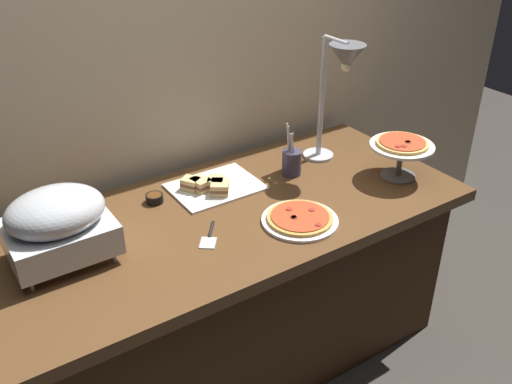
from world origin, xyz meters
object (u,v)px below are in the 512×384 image
at_px(chafing_dish, 58,223).
at_px(heat_lamp, 341,70).
at_px(sauce_cup_near, 154,198).
at_px(pizza_plate_center, 402,148).
at_px(utensil_holder, 292,162).
at_px(sandwich_platter, 212,186).
at_px(pizza_plate_front, 300,219).
at_px(serving_spatula, 210,236).

relative_size(chafing_dish, heat_lamp, 0.61).
bearing_deg(sauce_cup_near, chafing_dish, -157.03).
xyz_separation_m(pizza_plate_center, utensil_holder, (-0.37, 0.27, -0.08)).
relative_size(chafing_dish, sandwich_platter, 0.95).
bearing_deg(sandwich_platter, pizza_plate_front, -68.40).
bearing_deg(pizza_plate_center, sauce_cup_near, 158.46).
relative_size(sauce_cup_near, utensil_holder, 0.30).
height_order(heat_lamp, sandwich_platter, heat_lamp).
relative_size(utensil_holder, serving_spatula, 1.50).
xyz_separation_m(pizza_plate_front, sandwich_platter, (-0.16, 0.40, 0.01)).
bearing_deg(serving_spatula, pizza_plate_front, -16.78).
bearing_deg(heat_lamp, sauce_cup_near, 169.48).
bearing_deg(chafing_dish, sandwich_platter, 11.64).
relative_size(heat_lamp, utensil_holder, 2.43).
distance_m(pizza_plate_center, sauce_cup_near, 1.05).
height_order(pizza_plate_front, pizza_plate_center, pizza_plate_center).
xyz_separation_m(pizza_plate_front, serving_spatula, (-0.33, 0.10, -0.01)).
bearing_deg(chafing_dish, sauce_cup_near, 22.97).
bearing_deg(heat_lamp, pizza_plate_center, -55.12).
relative_size(heat_lamp, serving_spatula, 3.63).
relative_size(chafing_dish, serving_spatula, 2.21).
bearing_deg(chafing_dish, utensil_holder, 3.82).
relative_size(pizza_plate_center, sandwich_platter, 0.75).
bearing_deg(sauce_cup_near, heat_lamp, -10.52).
relative_size(pizza_plate_center, sauce_cup_near, 3.87).
distance_m(utensil_holder, serving_spatula, 0.59).
bearing_deg(sandwich_platter, chafing_dish, -168.36).
xyz_separation_m(pizza_plate_center, sandwich_platter, (-0.73, 0.34, -0.11)).
height_order(pizza_plate_center, utensil_holder, utensil_holder).
relative_size(pizza_plate_front, sandwich_platter, 0.81).
height_order(heat_lamp, utensil_holder, heat_lamp).
height_order(pizza_plate_center, sauce_cup_near, pizza_plate_center).
xyz_separation_m(heat_lamp, sandwich_platter, (-0.57, 0.11, -0.42)).
relative_size(pizza_plate_front, sauce_cup_near, 4.16).
height_order(chafing_dish, heat_lamp, heat_lamp).
distance_m(pizza_plate_front, sandwich_platter, 0.43).
xyz_separation_m(chafing_dish, pizza_plate_front, (0.81, -0.26, -0.14)).
bearing_deg(sauce_cup_near, utensil_holder, -10.31).
bearing_deg(serving_spatula, utensil_holder, 22.89).
bearing_deg(pizza_plate_front, utensil_holder, 58.12).
height_order(pizza_plate_front, serving_spatula, pizza_plate_front).
relative_size(heat_lamp, pizza_plate_front, 1.93).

